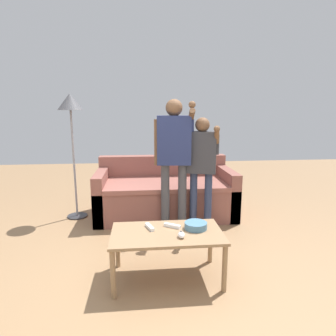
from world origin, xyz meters
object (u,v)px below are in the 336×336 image
snack_bowl (196,226)px  game_remote_wand_near (150,227)px  couch (165,194)px  player_center (174,150)px  player_right (202,161)px  game_remote_wand_far (172,226)px  coffee_table (167,238)px  game_remote_nunchuk (181,235)px  floor_lamp (71,111)px

snack_bowl → game_remote_wand_near: 0.42m
couch → player_center: size_ratio=1.19×
player_right → game_remote_wand_far: 1.16m
game_remote_wand_far → coffee_table: bearing=-119.6°
player_center → game_remote_wand_near: player_center is taller
game_remote_nunchuk → game_remote_wand_far: (-0.05, 0.22, -0.01)m
couch → game_remote_wand_near: 1.60m
floor_lamp → game_remote_wand_far: floor_lamp is taller
snack_bowl → player_right: (0.27, 1.02, 0.42)m
coffee_table → game_remote_wand_far: size_ratio=6.46×
game_remote_nunchuk → player_center: 1.33m
couch → snack_bowl: bearing=-85.0°
game_remote_wand_near → game_remote_wand_far: same height
snack_bowl → player_center: player_center is taller
couch → coffee_table: (-0.13, -1.66, 0.09)m
game_remote_nunchuk → game_remote_wand_near: (-0.26, 0.21, -0.01)m
player_center → game_remote_wand_far: bearing=-97.6°
snack_bowl → coffee_table: bearing=-169.2°
floor_lamp → game_remote_wand_near: floor_lamp is taller
couch → game_remote_wand_near: couch is taller
coffee_table → game_remote_wand_near: bearing=148.0°
player_right → floor_lamp: bearing=160.5°
couch → game_remote_wand_far: (-0.07, -1.56, 0.16)m
couch → game_remote_nunchuk: couch is taller
player_center → game_remote_wand_near: (-0.34, -0.99, -0.57)m
couch → game_remote_wand_far: couch is taller
coffee_table → game_remote_wand_near: size_ratio=6.43×
snack_bowl → player_right: 1.14m
game_remote_nunchuk → floor_lamp: bearing=125.0°
player_center → game_remote_wand_near: 1.19m
couch → player_center: player_center is taller
game_remote_nunchuk → player_center: (0.08, 1.20, 0.56)m
game_remote_nunchuk → game_remote_wand_near: size_ratio=0.58×
floor_lamp → game_remote_wand_near: bearing=-57.7°
game_remote_nunchuk → player_center: player_center is taller
couch → floor_lamp: bearing=179.9°
floor_lamp → game_remote_nunchuk: bearing=-55.0°
floor_lamp → game_remote_wand_far: (1.20, -1.56, -1.03)m
player_right → game_remote_wand_far: player_right is taller
player_right → game_remote_wand_far: size_ratio=9.36×
coffee_table → snack_bowl: 0.28m
player_right → game_remote_wand_near: 1.27m
couch → snack_bowl: 1.63m
snack_bowl → game_remote_nunchuk: 0.23m
coffee_table → player_center: 1.27m
game_remote_nunchuk → coffee_table: bearing=132.3°
couch → floor_lamp: size_ratio=1.12×
coffee_table → snack_bowl: (0.27, 0.05, 0.09)m
snack_bowl → player_center: bearing=94.4°
couch → coffee_table: 1.67m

